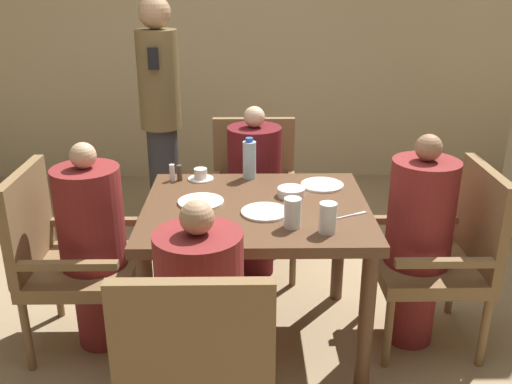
# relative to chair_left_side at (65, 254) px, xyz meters

# --- Properties ---
(ground_plane) EXTENTS (16.00, 16.00, 0.00)m
(ground_plane) POSITION_rel_chair_left_side_xyz_m (0.94, 0.00, -0.50)
(ground_plane) COLOR #9E8460
(wall_back) EXTENTS (8.00, 0.06, 2.80)m
(wall_back) POSITION_rel_chair_left_side_xyz_m (0.94, 2.58, 0.90)
(wall_back) COLOR #C6B289
(wall_back) RESTS_ON ground_plane
(dining_table) EXTENTS (1.07, 0.91, 0.76)m
(dining_table) POSITION_rel_chair_left_side_xyz_m (0.94, 0.00, 0.14)
(dining_table) COLOR brown
(dining_table) RESTS_ON ground_plane
(chair_left_side) EXTENTS (0.53, 0.52, 0.93)m
(chair_left_side) POSITION_rel_chair_left_side_xyz_m (0.00, 0.00, 0.00)
(chair_left_side) COLOR brown
(chair_left_side) RESTS_ON ground_plane
(diner_in_left_chair) EXTENTS (0.32, 0.32, 1.07)m
(diner_in_left_chair) POSITION_rel_chair_left_side_xyz_m (0.15, 0.00, 0.05)
(diner_in_left_chair) COLOR maroon
(diner_in_left_chair) RESTS_ON ground_plane
(chair_far_side) EXTENTS (0.52, 0.53, 0.93)m
(chair_far_side) POSITION_rel_chair_left_side_xyz_m (0.94, 0.86, 0.00)
(chair_far_side) COLOR brown
(chair_far_side) RESTS_ON ground_plane
(diner_in_far_chair) EXTENTS (0.32, 0.32, 1.07)m
(diner_in_far_chair) POSITION_rel_chair_left_side_xyz_m (0.94, 0.71, 0.05)
(diner_in_far_chair) COLOR #5B1419
(diner_in_far_chair) RESTS_ON ground_plane
(chair_right_side) EXTENTS (0.53, 0.52, 0.93)m
(chair_right_side) POSITION_rel_chair_left_side_xyz_m (1.88, 0.00, 0.00)
(chair_right_side) COLOR brown
(chair_right_side) RESTS_ON ground_plane
(diner_in_right_chair) EXTENTS (0.32, 0.32, 1.10)m
(diner_in_right_chair) POSITION_rel_chair_left_side_xyz_m (1.74, 0.00, 0.06)
(diner_in_right_chair) COLOR maroon
(diner_in_right_chair) RESTS_ON ground_plane
(chair_near_corner) EXTENTS (0.52, 0.53, 0.93)m
(chair_near_corner) POSITION_rel_chair_left_side_xyz_m (0.73, -0.86, 0.00)
(chair_near_corner) COLOR brown
(chair_near_corner) RESTS_ON ground_plane
(diner_in_near_chair) EXTENTS (0.32, 0.32, 1.07)m
(diner_in_near_chair) POSITION_rel_chair_left_side_xyz_m (0.73, -0.71, 0.05)
(diner_in_near_chair) COLOR maroon
(diner_in_near_chair) RESTS_ON ground_plane
(standing_host) EXTENTS (0.28, 0.32, 1.66)m
(standing_host) POSITION_rel_chair_left_side_xyz_m (0.30, 1.38, 0.39)
(standing_host) COLOR #2D2D33
(standing_host) RESTS_ON ground_plane
(plate_main_left) EXTENTS (0.22, 0.22, 0.01)m
(plate_main_left) POSITION_rel_chair_left_side_xyz_m (1.29, 0.26, 0.26)
(plate_main_left) COLOR white
(plate_main_left) RESTS_ON dining_table
(plate_main_right) EXTENTS (0.22, 0.22, 0.01)m
(plate_main_right) POSITION_rel_chair_left_side_xyz_m (0.98, -0.10, 0.26)
(plate_main_right) COLOR white
(plate_main_right) RESTS_ON dining_table
(plate_dessert_center) EXTENTS (0.22, 0.22, 0.01)m
(plate_dessert_center) POSITION_rel_chair_left_side_xyz_m (0.68, 0.03, 0.26)
(plate_dessert_center) COLOR white
(plate_dessert_center) RESTS_ON dining_table
(teacup_with_saucer) EXTENTS (0.14, 0.14, 0.06)m
(teacup_with_saucer) POSITION_rel_chair_left_side_xyz_m (0.65, 0.37, 0.28)
(teacup_with_saucer) COLOR white
(teacup_with_saucer) RESTS_ON dining_table
(bowl_small) EXTENTS (0.14, 0.14, 0.04)m
(bowl_small) POSITION_rel_chair_left_side_xyz_m (1.12, 0.12, 0.27)
(bowl_small) COLOR white
(bowl_small) RESTS_ON dining_table
(water_bottle) EXTENTS (0.07, 0.07, 0.22)m
(water_bottle) POSITION_rel_chair_left_side_xyz_m (0.91, 0.39, 0.36)
(water_bottle) COLOR #A3C6DB
(water_bottle) RESTS_ON dining_table
(glass_tall_near) EXTENTS (0.08, 0.08, 0.13)m
(glass_tall_near) POSITION_rel_chair_left_side_xyz_m (1.24, -0.31, 0.32)
(glass_tall_near) COLOR silver
(glass_tall_near) RESTS_ON dining_table
(glass_tall_mid) EXTENTS (0.08, 0.08, 0.13)m
(glass_tall_mid) POSITION_rel_chair_left_side_xyz_m (1.10, -0.25, 0.32)
(glass_tall_mid) COLOR silver
(glass_tall_mid) RESTS_ON dining_table
(salt_shaker) EXTENTS (0.03, 0.03, 0.09)m
(salt_shaker) POSITION_rel_chair_left_side_xyz_m (0.50, 0.35, 0.30)
(salt_shaker) COLOR white
(salt_shaker) RESTS_ON dining_table
(pepper_shaker) EXTENTS (0.03, 0.03, 0.08)m
(pepper_shaker) POSITION_rel_chair_left_side_xyz_m (0.54, 0.35, 0.30)
(pepper_shaker) COLOR #4C3D2D
(pepper_shaker) RESTS_ON dining_table
(fork_beside_plate) EXTENTS (0.17, 0.14, 0.00)m
(fork_beside_plate) POSITION_rel_chair_left_side_xyz_m (0.62, -0.17, 0.26)
(fork_beside_plate) COLOR silver
(fork_beside_plate) RESTS_ON dining_table
(knife_beside_plate) EXTENTS (0.20, 0.11, 0.00)m
(knife_beside_plate) POSITION_rel_chair_left_side_xyz_m (1.36, -0.14, 0.26)
(knife_beside_plate) COLOR silver
(knife_beside_plate) RESTS_ON dining_table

